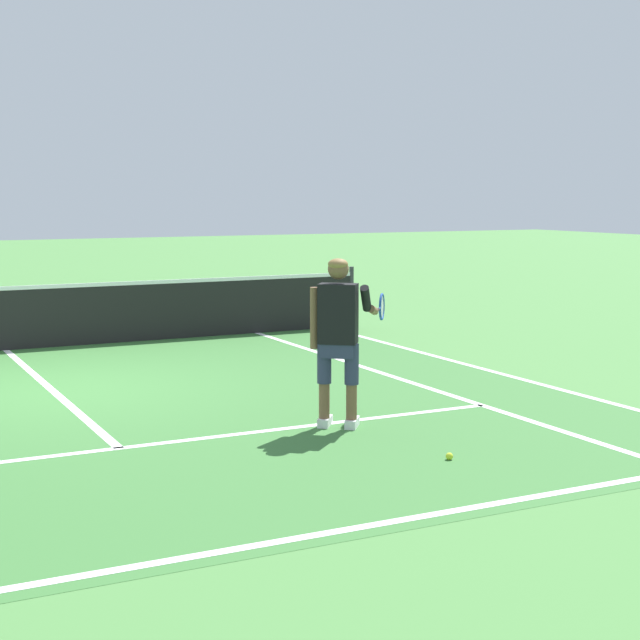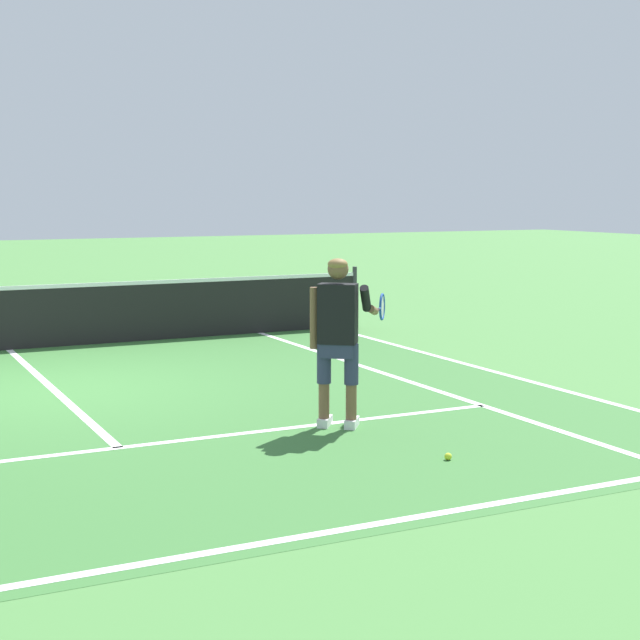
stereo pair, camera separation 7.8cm
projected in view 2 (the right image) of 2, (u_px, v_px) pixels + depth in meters
ground_plane at (53, 390)px, 11.75m from camera, size 80.00×80.00×0.00m
court_inner_surface at (77, 411)px, 10.60m from camera, size 10.98×9.70×0.00m
line_baseline at (231, 549)px, 6.47m from camera, size 10.98×0.10×0.01m
line_service at (118, 448)px, 9.04m from camera, size 8.23×0.10×0.01m
line_centre_service at (51, 387)px, 11.89m from camera, size 0.10×6.40×0.01m
line_singles_right at (401, 379)px, 12.41m from camera, size 0.10×9.30×0.01m
line_doubles_right at (490, 370)px, 13.01m from camera, size 0.10×9.30×0.01m
tennis_net at (8, 317)px, 14.67m from camera, size 11.96×0.08×1.07m
tennis_player at (339, 330)px, 9.75m from camera, size 1.12×0.82×1.71m
tennis_ball_near_feet at (448, 457)px, 8.63m from camera, size 0.07×0.07×0.07m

